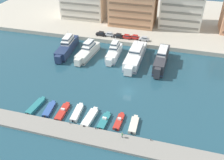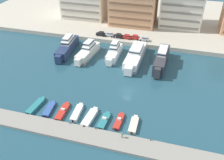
% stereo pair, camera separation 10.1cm
% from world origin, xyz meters
% --- Properties ---
extents(ground_plane, '(400.00, 400.00, 0.00)m').
position_xyz_m(ground_plane, '(0.00, 0.00, 0.00)').
color(ground_plane, '#234C5B').
extents(quay_promenade, '(180.00, 70.00, 1.67)m').
position_xyz_m(quay_promenade, '(0.00, 65.79, 0.83)').
color(quay_promenade, '#BCB29E').
rests_on(quay_promenade, ground).
extents(pier_dock, '(120.00, 5.38, 0.67)m').
position_xyz_m(pier_dock, '(0.00, -21.01, 0.34)').
color(pier_dock, gray).
rests_on(pier_dock, ground).
extents(yacht_navy_far_left, '(5.54, 20.31, 7.84)m').
position_xyz_m(yacht_navy_far_left, '(-28.69, 19.24, 2.25)').
color(yacht_navy_far_left, navy).
rests_on(yacht_navy_far_left, ground).
extents(yacht_ivory_left, '(5.30, 17.37, 7.50)m').
position_xyz_m(yacht_ivory_left, '(-19.69, 18.16, 2.05)').
color(yacht_ivory_left, silver).
rests_on(yacht_ivory_left, ground).
extents(yacht_white_mid_left, '(3.89, 15.30, 7.60)m').
position_xyz_m(yacht_white_mid_left, '(-9.87, 20.24, 2.09)').
color(yacht_white_mid_left, white).
rests_on(yacht_white_mid_left, ground).
extents(yacht_white_center_left, '(5.38, 22.72, 6.76)m').
position_xyz_m(yacht_white_center_left, '(-1.61, 19.70, 2.02)').
color(yacht_white_center_left, white).
rests_on(yacht_white_center_left, ground).
extents(yacht_charcoal_center, '(4.28, 20.02, 7.63)m').
position_xyz_m(yacht_charcoal_center, '(8.02, 18.77, 2.46)').
color(yacht_charcoal_center, '#333338').
rests_on(yacht_charcoal_center, ground).
extents(motorboat_teal_far_left, '(2.54, 8.10, 0.89)m').
position_xyz_m(motorboat_teal_far_left, '(-23.22, -14.42, 0.44)').
color(motorboat_teal_far_left, teal).
rests_on(motorboat_teal_far_left, ground).
extents(motorboat_blue_left, '(2.49, 6.87, 0.85)m').
position_xyz_m(motorboat_blue_left, '(-18.95, -14.58, 0.40)').
color(motorboat_blue_left, '#33569E').
rests_on(motorboat_blue_left, ground).
extents(motorboat_red_mid_left, '(2.12, 7.75, 1.23)m').
position_xyz_m(motorboat_red_mid_left, '(-14.93, -14.55, 0.42)').
color(motorboat_red_mid_left, red).
rests_on(motorboat_red_mid_left, ground).
extents(motorboat_white_center_left, '(2.25, 7.58, 0.99)m').
position_xyz_m(motorboat_white_center_left, '(-10.90, -13.93, 0.50)').
color(motorboat_white_center_left, white).
rests_on(motorboat_white_center_left, ground).
extents(motorboat_white_center, '(2.65, 7.98, 1.03)m').
position_xyz_m(motorboat_white_center, '(-6.84, -14.81, 0.52)').
color(motorboat_white_center, white).
rests_on(motorboat_white_center, ground).
extents(motorboat_teal_center_right, '(2.25, 6.97, 1.34)m').
position_xyz_m(motorboat_teal_center_right, '(-2.88, -14.85, 0.40)').
color(motorboat_teal_center_right, teal).
rests_on(motorboat_teal_center_right, ground).
extents(motorboat_red_mid_right, '(1.83, 6.77, 1.33)m').
position_xyz_m(motorboat_red_mid_right, '(0.92, -14.02, 0.40)').
color(motorboat_red_mid_right, red).
rests_on(motorboat_red_mid_right, ground).
extents(motorboat_cream_right, '(2.09, 6.76, 0.92)m').
position_xyz_m(motorboat_cream_right, '(4.91, -14.28, 0.46)').
color(motorboat_cream_right, beige).
rests_on(motorboat_cream_right, ground).
extents(car_black_far_left, '(4.16, 2.05, 1.80)m').
position_xyz_m(car_black_far_left, '(-19.54, 34.11, 2.64)').
color(car_black_far_left, black).
rests_on(car_black_far_left, quay_promenade).
extents(car_silver_left, '(4.16, 2.05, 1.80)m').
position_xyz_m(car_silver_left, '(-15.88, 34.51, 2.64)').
color(car_silver_left, '#B7BCC1').
rests_on(car_silver_left, quay_promenade).
extents(car_black_mid_left, '(4.17, 2.06, 1.80)m').
position_xyz_m(car_black_mid_left, '(-11.76, 34.06, 2.64)').
color(car_black_mid_left, black).
rests_on(car_black_mid_left, quay_promenade).
extents(car_red_center_left, '(4.18, 2.08, 1.80)m').
position_xyz_m(car_red_center_left, '(-8.23, 34.07, 2.64)').
color(car_red_center_left, red).
rests_on(car_red_center_left, quay_promenade).
extents(car_red_center, '(4.25, 2.24, 1.80)m').
position_xyz_m(car_red_center, '(-4.76, 34.54, 2.64)').
color(car_red_center, red).
rests_on(car_red_center, quay_promenade).
extents(car_silver_center_right, '(4.19, 2.12, 1.80)m').
position_xyz_m(car_silver_center_right, '(-0.81, 34.09, 2.64)').
color(car_silver_center_right, '#B7BCC1').
rests_on(car_silver_center_right, quay_promenade).
extents(pedestrian_near_edge, '(0.41, 0.53, 1.58)m').
position_xyz_m(pedestrian_near_edge, '(3.09, -19.52, 1.61)').
color(pedestrian_near_edge, '#282D3D').
rests_on(pedestrian_near_edge, pier_dock).
extents(bollard_west, '(0.20, 0.20, 0.61)m').
position_xyz_m(bollard_west, '(-10.93, -18.57, 1.00)').
color(bollard_west, '#2D2D33').
rests_on(bollard_west, pier_dock).
extents(bollard_west_mid, '(0.20, 0.20, 0.61)m').
position_xyz_m(bollard_west_mid, '(-3.99, -18.57, 1.00)').
color(bollard_west_mid, '#2D2D33').
rests_on(bollard_west_mid, pier_dock).
extents(bollard_east_mid, '(0.20, 0.20, 0.61)m').
position_xyz_m(bollard_east_mid, '(2.95, -18.57, 1.00)').
color(bollard_east_mid, '#2D2D33').
rests_on(bollard_east_mid, pier_dock).
extents(bollard_east, '(0.20, 0.20, 0.61)m').
position_xyz_m(bollard_east, '(9.89, -18.57, 1.00)').
color(bollard_east, '#2D2D33').
rests_on(bollard_east, pier_dock).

